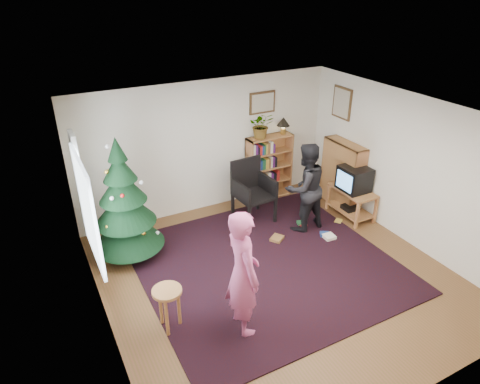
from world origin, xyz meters
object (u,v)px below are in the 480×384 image
christmas_tree (125,210)px  bookshelf_back (269,166)px  person_standing (243,273)px  potted_plant (261,125)px  crt_tv (354,179)px  bookshelf_right (342,174)px  person_by_chair (305,188)px  armchair (251,187)px  picture_back (262,103)px  stool (168,299)px  table_lamp (283,123)px  picture_right (342,103)px  tv_stand (351,200)px

christmas_tree → bookshelf_back: christmas_tree is taller
christmas_tree → person_standing: (0.88, -2.27, 0.01)m
christmas_tree → potted_plant: christmas_tree is taller
crt_tv → person_standing: bearing=-153.3°
bookshelf_right → person_by_chair: (-1.19, -0.41, 0.15)m
bookshelf_right → person_standing: person_standing is taller
bookshelf_back → armchair: bookshelf_back is taller
bookshelf_back → bookshelf_right: same height
potted_plant → picture_back: bearing=56.6°
person_standing → potted_plant: bearing=-30.0°
stool → table_lamp: 4.40m
picture_right → person_standing: (-3.43, -2.44, -1.08)m
person_standing → potted_plant: (2.02, 3.03, 0.69)m
table_lamp → bookshelf_back: bearing=180.0°
bookshelf_right → person_standing: size_ratio=0.75×
bookshelf_back → stool: bookshelf_back is taller
bookshelf_back → stool: 4.04m
christmas_tree → tv_stand: (4.06, -0.68, -0.53)m
bookshelf_back → stool: bearing=-139.5°
picture_right → tv_stand: bearing=-106.7°
christmas_tree → armchair: (2.34, 0.16, -0.23)m
picture_right → armchair: (-1.97, -0.02, -1.32)m
armchair → bookshelf_back: bearing=34.5°
picture_back → crt_tv: 2.24m
christmas_tree → crt_tv: size_ratio=3.98×
picture_right → christmas_tree: bearing=-177.7°
tv_stand → table_lamp: 1.99m
christmas_tree → armchair: 2.35m
armchair → stool: 3.07m
picture_right → bookshelf_right: (-0.14, -0.39, -1.29)m
christmas_tree → potted_plant: 3.08m
christmas_tree → table_lamp: (3.40, 0.76, 0.67)m
tv_stand → stool: size_ratio=1.41×
picture_back → tv_stand: picture_back is taller
person_standing → bookshelf_back: bearing=-32.6°
tv_stand → table_lamp: size_ratio=2.63×
armchair → potted_plant: size_ratio=2.26×
stool → potted_plant: (2.87, 2.62, 1.07)m
armchair → person_standing: (-1.46, -2.43, 0.24)m
tv_stand → armchair: 1.93m
bookshelf_right → crt_tv: 0.49m
picture_right → armchair: bearing=-179.6°
armchair → person_standing: size_ratio=0.66×
armchair → table_lamp: (1.06, 0.61, 0.90)m
bookshelf_back → bookshelf_right: 1.46m
person_standing → person_by_chair: bearing=-48.3°
picture_back → tv_stand: (1.07, -1.58, -1.63)m
picture_right → stool: picture_right is taller
potted_plant → table_lamp: size_ratio=1.50×
bookshelf_back → person_standing: person_standing is taller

